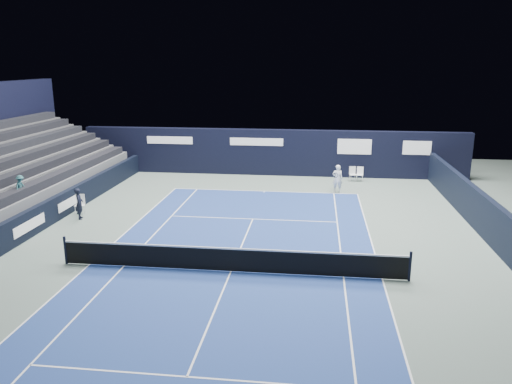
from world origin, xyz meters
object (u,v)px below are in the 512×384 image
line_judge_chair (80,203)px  tennis_player (337,179)px  folding_chair_back_a (360,173)px  tennis_net (231,259)px  folding_chair_back_b (353,173)px

line_judge_chair → tennis_player: tennis_player is taller
folding_chair_back_a → tennis_net: 16.35m
folding_chair_back_a → folding_chair_back_b: (-0.46, -0.04, 0.01)m
line_judge_chair → tennis_net: tennis_net is taller
line_judge_chair → tennis_net: bearing=-44.4°
folding_chair_back_b → line_judge_chair: line_judge_chair is taller
tennis_player → folding_chair_back_b: bearing=70.0°
folding_chair_back_b → tennis_net: tennis_net is taller
folding_chair_back_b → tennis_net: (-5.40, -15.23, -0.03)m
line_judge_chair → tennis_player: bearing=15.2°
tennis_net → folding_chair_back_b: bearing=70.5°
line_judge_chair → tennis_player: 14.43m
folding_chair_back_a → folding_chair_back_b: bearing=-167.1°
tennis_net → tennis_player: tennis_player is taller
folding_chair_back_b → folding_chair_back_a: bearing=-8.1°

